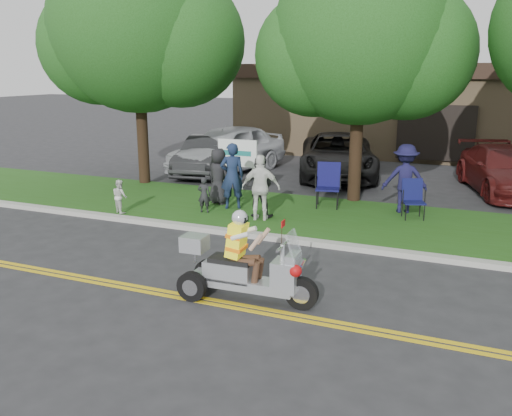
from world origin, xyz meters
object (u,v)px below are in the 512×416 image
at_px(parked_car_far_left, 228,149).
at_px(parked_car_left, 207,155).
at_px(spectator_adult_left, 232,176).
at_px(parked_car_right, 504,170).
at_px(spectator_adult_mid, 259,187).
at_px(spectator_adult_right, 261,188).
at_px(trike_scooter, 242,269).
at_px(lawn_chair_a, 328,182).
at_px(lawn_chair_b, 413,196).
at_px(parked_car_mid, 338,155).

relative_size(parked_car_far_left, parked_car_left, 1.23).
bearing_deg(spectator_adult_left, parked_car_right, -170.56).
distance_m(spectator_adult_mid, spectator_adult_right, 0.31).
xyz_separation_m(trike_scooter, parked_car_left, (-5.82, 9.81, 0.15)).
relative_size(trike_scooter, lawn_chair_a, 1.99).
bearing_deg(trike_scooter, lawn_chair_a, 90.46).
distance_m(lawn_chair_b, spectator_adult_left, 4.71).
bearing_deg(lawn_chair_a, parked_car_left, 136.45).
bearing_deg(spectator_adult_right, spectator_adult_mid, -71.62).
height_order(parked_car_mid, parked_car_right, parked_car_mid).
bearing_deg(spectator_adult_right, trike_scooter, 95.71).
xyz_separation_m(parked_car_far_left, parked_car_mid, (4.04, 0.66, -0.11)).
bearing_deg(parked_car_far_left, spectator_adult_right, -42.55).
xyz_separation_m(lawn_chair_a, parked_car_far_left, (-5.00, 4.06, 0.11)).
xyz_separation_m(spectator_adult_left, parked_car_far_left, (-2.69, 5.29, -0.11)).
relative_size(spectator_adult_left, spectator_adult_right, 1.08).
xyz_separation_m(lawn_chair_a, spectator_adult_right, (-1.16, -2.02, 0.15)).
distance_m(spectator_adult_left, parked_car_far_left, 5.94).
bearing_deg(trike_scooter, parked_car_mid, 94.21).
distance_m(lawn_chair_a, spectator_adult_left, 2.63).
bearing_deg(trike_scooter, spectator_adult_left, 114.52).
distance_m(spectator_adult_left, parked_car_left, 5.61).
bearing_deg(parked_car_mid, lawn_chair_b, -73.49).
bearing_deg(parked_car_far_left, lawn_chair_a, -23.93).
height_order(trike_scooter, spectator_adult_mid, spectator_adult_mid).
bearing_deg(spectator_adult_right, spectator_adult_left, -46.92).
bearing_deg(spectator_adult_right, parked_car_far_left, -70.44).
height_order(lawn_chair_a, parked_car_far_left, parked_car_far_left).
xyz_separation_m(lawn_chair_b, parked_car_right, (2.19, 4.54, 0.06)).
distance_m(spectator_adult_right, parked_car_left, 6.93).
bearing_deg(spectator_adult_left, spectator_adult_mid, 123.17).
height_order(spectator_adult_left, parked_car_mid, spectator_adult_left).
relative_size(parked_car_left, parked_car_mid, 0.76).
height_order(spectator_adult_mid, parked_car_far_left, parked_car_far_left).
xyz_separation_m(spectator_adult_right, parked_car_right, (5.64, 6.22, -0.21)).
height_order(lawn_chair_b, parked_car_left, parked_car_left).
height_order(trike_scooter, parked_car_far_left, parked_car_far_left).
bearing_deg(parked_car_far_left, trike_scooter, -47.98).
xyz_separation_m(spectator_adult_mid, parked_car_far_left, (-3.68, 5.81, 0.01)).
bearing_deg(lawn_chair_a, parked_car_mid, 89.57).
bearing_deg(spectator_adult_left, parked_car_far_left, -92.31).
bearing_deg(parked_car_right, trike_scooter, -128.15).
bearing_deg(parked_car_right, parked_car_left, 167.99).
xyz_separation_m(spectator_adult_mid, parked_car_mid, (0.36, 6.47, -0.10)).
bearing_deg(parked_car_mid, spectator_adult_right, -107.95).
bearing_deg(spectator_adult_right, parked_car_right, -144.93).
relative_size(lawn_chair_b, parked_car_right, 0.20).
bearing_deg(spectator_adult_right, lawn_chair_b, -166.76).
xyz_separation_m(lawn_chair_a, parked_car_right, (4.48, 4.21, -0.06)).
xyz_separation_m(spectator_adult_mid, parked_car_right, (5.80, 5.96, -0.16)).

